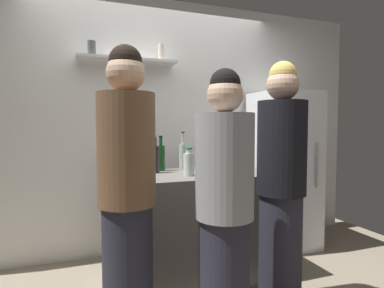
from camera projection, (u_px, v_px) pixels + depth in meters
The scene contains 12 objects.
back_wall_assembly at pixel (154, 126), 3.30m from camera, with size 4.80×0.32×2.60m.
refrigerator at pixel (283, 170), 3.41m from camera, with size 0.60×0.64×1.66m.
counter at pixel (192, 225), 2.70m from camera, with size 1.45×0.69×0.90m, color #66605B.
baking_pan at pixel (222, 171), 2.64m from camera, with size 0.34×0.24×0.05m, color gray.
utensil_holder at pixel (121, 171), 2.42m from camera, with size 0.10×0.10×0.22m.
wine_bottle_green_glass at pixel (161, 157), 2.84m from camera, with size 0.08×0.08×0.32m.
wine_bottle_dark_glass at pixel (155, 159), 2.70m from camera, with size 0.07×0.07×0.32m.
wine_bottle_pale_glass at pixel (183, 155), 2.90m from camera, with size 0.07×0.07×0.35m.
water_bottle_plastic at pixel (189, 163), 2.54m from camera, with size 0.09×0.09×0.23m.
person_blonde at pixel (281, 187), 2.22m from camera, with size 0.34×0.34×1.75m.
person_brown_jacket at pixel (127, 196), 1.87m from camera, with size 0.34×0.34×1.77m.
person_grey_hoodie at pixel (224, 211), 1.84m from camera, with size 0.34×0.34×1.63m.
Camera 1 is at (-0.75, -2.00, 1.30)m, focal length 29.52 mm.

